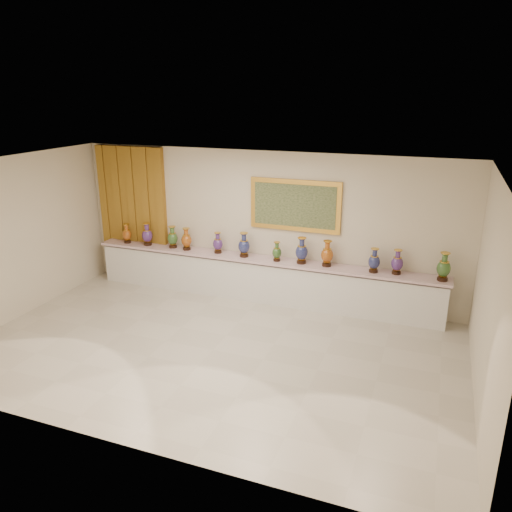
% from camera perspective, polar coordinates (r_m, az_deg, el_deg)
% --- Properties ---
extents(ground, '(8.00, 8.00, 0.00)m').
position_cam_1_polar(ground, '(8.45, -4.96, -10.66)').
color(ground, beige).
rests_on(ground, ground).
extents(room, '(8.00, 8.00, 8.00)m').
position_cam_1_polar(room, '(11.00, -11.29, 4.84)').
color(room, beige).
rests_on(room, ground).
extents(counter, '(7.28, 0.48, 0.90)m').
position_cam_1_polar(counter, '(10.16, 0.45, -2.69)').
color(counter, white).
rests_on(counter, ground).
extents(vase_0, '(0.25, 0.25, 0.43)m').
position_cam_1_polar(vase_0, '(11.30, -14.54, 2.41)').
color(vase_0, black).
rests_on(vase_0, counter).
extents(vase_1, '(0.24, 0.24, 0.49)m').
position_cam_1_polar(vase_1, '(11.02, -12.33, 2.33)').
color(vase_1, black).
rests_on(vase_1, counter).
extents(vase_2, '(0.28, 0.28, 0.47)m').
position_cam_1_polar(vase_2, '(10.74, -9.51, 2.03)').
color(vase_2, black).
rests_on(vase_2, counter).
extents(vase_3, '(0.27, 0.27, 0.47)m').
position_cam_1_polar(vase_3, '(10.56, -7.96, 1.82)').
color(vase_3, black).
rests_on(vase_3, counter).
extents(vase_4, '(0.25, 0.25, 0.44)m').
position_cam_1_polar(vase_4, '(10.29, -4.39, 1.41)').
color(vase_4, black).
rests_on(vase_4, counter).
extents(vase_5, '(0.30, 0.30, 0.50)m').
position_cam_1_polar(vase_5, '(10.01, -1.38, 1.15)').
color(vase_5, black).
rests_on(vase_5, counter).
extents(vase_6, '(0.20, 0.20, 0.39)m').
position_cam_1_polar(vase_6, '(9.78, 2.40, 0.41)').
color(vase_6, black).
rests_on(vase_6, counter).
extents(vase_7, '(0.25, 0.25, 0.52)m').
position_cam_1_polar(vase_7, '(9.66, 5.24, 0.48)').
color(vase_7, black).
rests_on(vase_7, counter).
extents(vase_8, '(0.30, 0.30, 0.50)m').
position_cam_1_polar(vase_8, '(9.57, 8.13, 0.15)').
color(vase_8, black).
rests_on(vase_8, counter).
extents(vase_9, '(0.25, 0.25, 0.46)m').
position_cam_1_polar(vase_9, '(9.41, 13.35, -0.62)').
color(vase_9, black).
rests_on(vase_9, counter).
extents(vase_10, '(0.26, 0.26, 0.46)m').
position_cam_1_polar(vase_10, '(9.42, 15.83, -0.79)').
color(vase_10, black).
rests_on(vase_10, counter).
extents(vase_11, '(0.28, 0.28, 0.52)m').
position_cam_1_polar(vase_11, '(9.34, 20.66, -1.30)').
color(vase_11, black).
rests_on(vase_11, counter).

